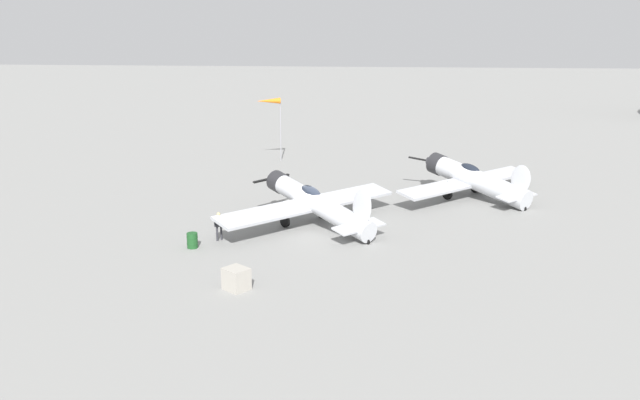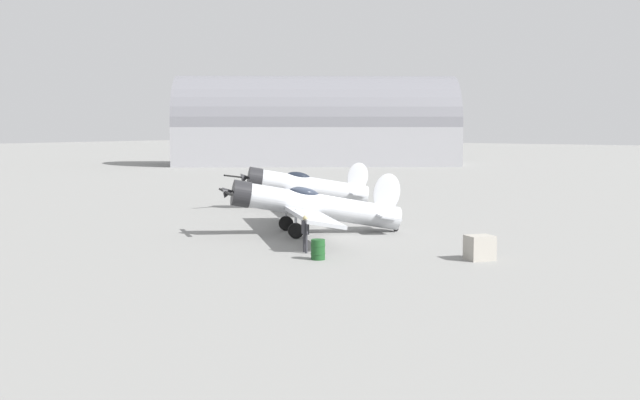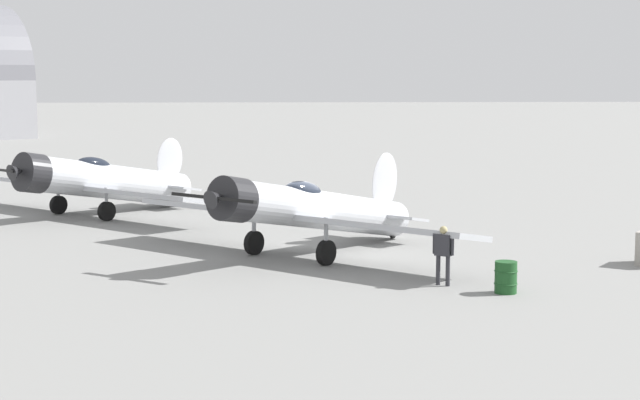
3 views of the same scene
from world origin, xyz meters
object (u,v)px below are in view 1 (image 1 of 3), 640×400
airplane_mid_apron (473,179)px  equipment_crate (236,279)px  ground_crew_mechanic (219,223)px  airplane_foreground (315,203)px  fuel_drum (192,240)px  windsock_mast (270,103)px

airplane_mid_apron → equipment_crate: 23.10m
ground_crew_mechanic → equipment_crate: bearing=-31.9°
ground_crew_mechanic → airplane_foreground: bearing=70.7°
equipment_crate → ground_crew_mechanic: bearing=21.7°
airplane_mid_apron → ground_crew_mechanic: (-11.99, 15.67, -0.41)m
ground_crew_mechanic → fuel_drum: bearing=-89.9°
airplane_foreground → airplane_mid_apron: airplane_foreground is taller
airplane_foreground → airplane_mid_apron: bearing=-99.0°
airplane_mid_apron → windsock_mast: size_ratio=1.83×
equipment_crate → windsock_mast: (31.51, 4.74, 4.92)m
ground_crew_mechanic → airplane_mid_apron: bearing=73.8°
airplane_foreground → equipment_crate: airplane_foreground is taller
airplane_foreground → ground_crew_mechanic: (-3.53, 5.16, -0.48)m
ground_crew_mechanic → equipment_crate: (-7.21, -2.87, -0.50)m
airplane_mid_apron → fuel_drum: (-13.53, 16.80, -1.00)m
airplane_foreground → airplane_mid_apron: size_ratio=1.02×
airplane_mid_apron → airplane_foreground: bearing=82.1°
airplane_foreground → windsock_mast: (20.77, 7.02, 3.94)m
equipment_crate → airplane_mid_apron: bearing=-33.7°
airplane_foreground → airplane_mid_apron: 13.50m
equipment_crate → fuel_drum: size_ratio=1.66×
equipment_crate → airplane_foreground: bearing=-12.0°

